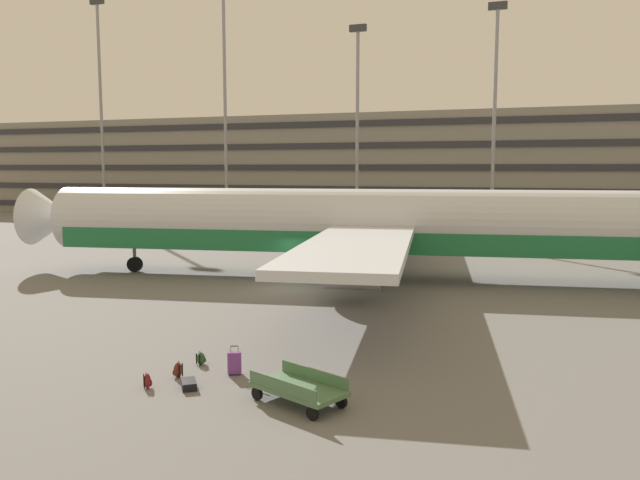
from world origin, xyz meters
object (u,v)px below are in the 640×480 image
(airliner, at_px, (365,225))
(backpack_purple, at_px, (201,359))
(suitcase_laid_flat, at_px, (189,384))
(suitcase_large, at_px, (235,363))
(baggage_cart, at_px, (298,389))
(backpack_black, at_px, (148,381))
(backpack_red, at_px, (178,370))

(airliner, distance_m, backpack_purple, 17.30)
(suitcase_laid_flat, distance_m, backpack_purple, 2.19)
(backpack_purple, bearing_deg, suitcase_laid_flat, -69.24)
(suitcase_large, relative_size, baggage_cart, 0.27)
(backpack_purple, bearing_deg, baggage_cart, -26.79)
(airliner, relative_size, suitcase_large, 47.11)
(suitcase_large, xyz_separation_m, backpack_black, (-1.80, -1.92, -0.17))
(airliner, height_order, suitcase_laid_flat, airliner)
(backpack_black, xyz_separation_m, backpack_purple, (0.33, 2.44, -0.01))
(airliner, relative_size, backpack_black, 86.28)
(backpack_purple, bearing_deg, backpack_black, -97.79)
(backpack_black, xyz_separation_m, baggage_cart, (4.53, 0.32, 0.22))
(suitcase_large, bearing_deg, backpack_black, -133.14)
(airliner, xyz_separation_m, backpack_purple, (-0.72, -17.04, -2.89))
(suitcase_large, distance_m, backpack_purple, 1.57)
(baggage_cart, bearing_deg, airliner, 100.27)
(airliner, bearing_deg, suitcase_large, -87.57)
(suitcase_large, distance_m, backpack_black, 2.64)
(backpack_purple, bearing_deg, suitcase_large, -19.56)
(backpack_red, distance_m, backpack_black, 1.13)
(suitcase_laid_flat, xyz_separation_m, backpack_black, (-1.11, -0.40, 0.10))
(backpack_red, xyz_separation_m, backpack_purple, (0.03, 1.35, -0.03))
(backpack_red, height_order, backpack_purple, backpack_red)
(suitcase_laid_flat, relative_size, backpack_black, 1.67)
(backpack_red, bearing_deg, airliner, 87.67)
(suitcase_large, distance_m, backpack_red, 1.72)
(airliner, xyz_separation_m, suitcase_laid_flat, (0.05, -19.09, -2.97))
(suitcase_laid_flat, xyz_separation_m, backpack_purple, (-0.78, 2.05, 0.08))
(suitcase_laid_flat, xyz_separation_m, baggage_cart, (3.42, -0.07, 0.31))
(backpack_purple, distance_m, baggage_cart, 4.71)
(baggage_cart, bearing_deg, suitcase_large, 149.65)
(backpack_red, relative_size, backpack_purple, 1.14)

